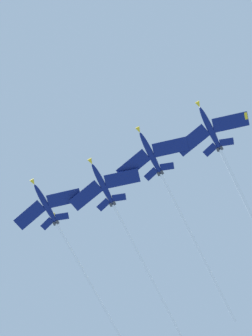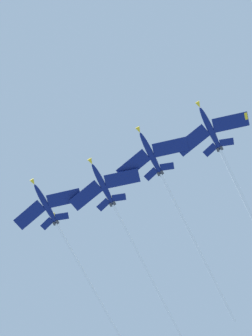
% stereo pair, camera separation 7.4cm
% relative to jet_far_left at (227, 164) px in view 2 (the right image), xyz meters
% --- Properties ---
extents(jet_far_left, '(46.84, 31.18, 10.30)m').
position_rel_jet_far_left_xyz_m(jet_far_left, '(0.00, 0.00, 0.00)').
color(jet_far_left, navy).
extents(jet_inner_left, '(51.47, 33.82, 10.84)m').
position_rel_jet_far_left_xyz_m(jet_inner_left, '(7.82, 14.33, -0.11)').
color(jet_inner_left, navy).
extents(jet_centre, '(50.59, 32.97, 10.04)m').
position_rel_jet_far_left_xyz_m(jet_centre, '(15.51, 26.93, -1.06)').
color(jet_centre, navy).
extents(jet_inner_right, '(53.18, 35.25, 10.04)m').
position_rel_jet_far_left_xyz_m(jet_inner_right, '(23.29, 41.23, 0.18)').
color(jet_inner_right, navy).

